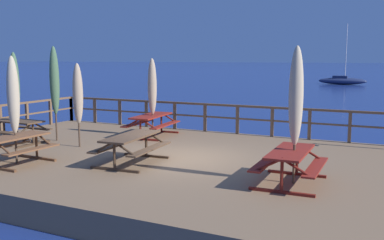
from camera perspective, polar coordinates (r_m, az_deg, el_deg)
ground_plane at (r=12.88m, az=-1.39°, el=-7.58°), size 600.00×600.00×0.00m
wooden_deck at (r=12.80m, az=-1.40°, el=-6.23°), size 16.21×9.32×0.63m
railing_waterside_far at (r=16.66m, az=5.82°, el=0.69°), size 16.01×0.10×1.09m
picnic_table_back_left at (r=15.87m, az=-21.29°, el=-0.81°), size 1.75×1.44×0.78m
picnic_table_front_right at (r=12.81m, az=-21.45°, el=-2.81°), size 1.45×1.75×0.78m
picnic_table_mid_left at (r=12.08m, az=-7.76°, el=-2.89°), size 1.57×2.20×0.78m
picnic_table_mid_right at (r=10.29m, az=12.41°, el=-4.92°), size 1.48×2.04×0.78m
picnic_table_mid_centre at (r=16.23m, az=-5.21°, el=-0.07°), size 1.60×2.22×0.78m
patio_umbrella_tall_front at (r=15.81m, az=-21.67°, el=4.09°), size 0.32×0.32×3.01m
patio_umbrella_tall_mid_left at (r=12.72m, az=-21.84°, el=2.90°), size 0.32×0.32×2.87m
patio_umbrella_short_front at (r=15.81m, az=-17.13°, el=4.77°), size 0.32×0.32×3.21m
patio_umbrella_short_back at (r=10.13m, az=13.12°, el=2.89°), size 0.32×0.32×3.09m
patio_umbrella_tall_back_right at (r=16.06m, az=-5.09°, el=4.23°), size 0.32×0.32×2.81m
patio_umbrella_tall_mid_right at (r=14.50m, az=-14.35°, el=3.23°), size 0.32×0.32×2.65m
sailboat_distant at (r=61.05m, az=18.61°, el=4.79°), size 6.04×1.83×7.72m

